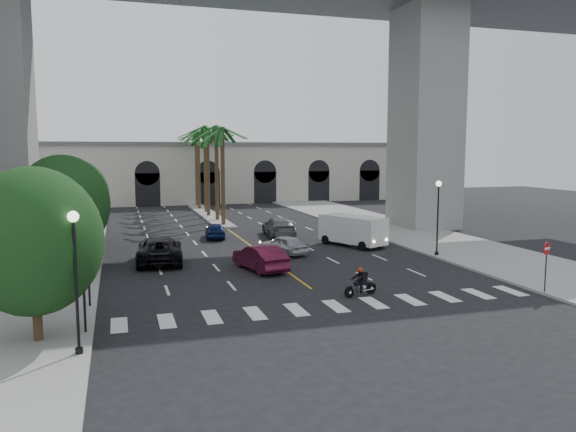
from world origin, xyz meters
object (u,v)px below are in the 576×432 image
(lamp_post_right, at_px, (438,211))
(pedestrian_a, at_px, (74,268))
(motorcycle_rider, at_px, (362,283))
(car_c, at_px, (160,250))
(traffic_signal_far, at_px, (88,257))
(do_not_enter_sign, at_px, (546,256))
(car_d, at_px, (279,227))
(car_e, at_px, (215,230))
(pedestrian_b, at_px, (0,265))
(lamp_post_left_far, at_px, (95,210))
(lamp_post_left_near, at_px, (76,270))
(cargo_van, at_px, (353,229))
(car_a, at_px, (284,245))
(car_b, at_px, (260,258))
(traffic_signal_near, at_px, (83,275))

(lamp_post_right, xyz_separation_m, pedestrian_a, (-23.71, -1.67, -2.20))
(motorcycle_rider, bearing_deg, car_c, 112.05)
(traffic_signal_far, height_order, do_not_enter_sign, traffic_signal_far)
(car_d, height_order, car_e, car_d)
(pedestrian_b, bearing_deg, motorcycle_rider, -10.24)
(lamp_post_left_far, xyz_separation_m, car_c, (4.09, -4.43, -2.36))
(lamp_post_left_near, xyz_separation_m, lamp_post_left_far, (0.00, 21.00, 0.00))
(cargo_van, distance_m, do_not_enter_sign, 16.91)
(pedestrian_b, bearing_deg, traffic_signal_far, -38.96)
(lamp_post_right, distance_m, pedestrian_a, 23.87)
(lamp_post_left_near, distance_m, do_not_enter_sign, 22.78)
(motorcycle_rider, relative_size, car_c, 0.32)
(motorcycle_rider, relative_size, car_e, 0.52)
(lamp_post_left_far, relative_size, pedestrian_b, 2.81)
(lamp_post_left_near, distance_m, car_c, 17.23)
(car_e, bearing_deg, car_a, 118.73)
(lamp_post_left_far, height_order, do_not_enter_sign, lamp_post_left_far)
(lamp_post_left_near, xyz_separation_m, car_e, (9.37, 25.87, -2.56))
(traffic_signal_far, distance_m, do_not_enter_sign, 22.90)
(lamp_post_right, bearing_deg, pedestrian_b, -179.98)
(car_b, bearing_deg, motorcycle_rider, 102.64)
(pedestrian_a, bearing_deg, cargo_van, 29.67)
(car_c, relative_size, do_not_enter_sign, 2.24)
(pedestrian_b, bearing_deg, cargo_van, 27.43)
(car_e, xyz_separation_m, pedestrian_a, (-10.28, -14.55, 0.36))
(do_not_enter_sign, bearing_deg, pedestrian_b, 137.23)
(pedestrian_a, bearing_deg, car_c, 55.25)
(traffic_signal_far, relative_size, car_b, 0.75)
(lamp_post_right, bearing_deg, car_b, -177.52)
(car_d, distance_m, do_not_enter_sign, 24.34)
(motorcycle_rider, relative_size, do_not_enter_sign, 0.73)
(car_d, bearing_deg, car_c, 44.78)
(traffic_signal_far, distance_m, car_c, 10.95)
(lamp_post_right, bearing_deg, traffic_signal_far, -164.02)
(lamp_post_left_near, relative_size, car_b, 1.10)
(cargo_van, bearing_deg, lamp_post_left_near, -159.11)
(lamp_post_left_far, bearing_deg, car_e, 27.47)
(car_a, height_order, car_c, car_c)
(lamp_post_left_far, bearing_deg, lamp_post_right, -19.33)
(car_a, bearing_deg, motorcycle_rider, 71.57)
(do_not_enter_sign, bearing_deg, motorcycle_rider, 142.89)
(motorcycle_rider, xyz_separation_m, car_e, (-4.02, 20.94, -0.01))
(cargo_van, bearing_deg, pedestrian_b, 169.93)
(car_c, xyz_separation_m, car_d, (10.78, 8.86, -0.04))
(traffic_signal_far, bearing_deg, motorcycle_rider, -6.72)
(lamp_post_right, distance_m, car_b, 13.14)
(traffic_signal_near, height_order, car_c, traffic_signal_near)
(car_a, bearing_deg, lamp_post_left_far, -37.27)
(lamp_post_left_far, relative_size, cargo_van, 0.91)
(lamp_post_right, distance_m, cargo_van, 7.26)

